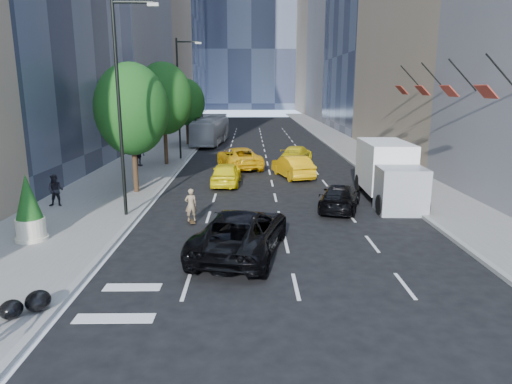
{
  "coord_description": "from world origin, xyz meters",
  "views": [
    {
      "loc": [
        -0.45,
        -17.47,
        6.21
      ],
      "look_at": [
        -0.19,
        2.51,
        1.6
      ],
      "focal_mm": 32.0,
      "sensor_mm": 36.0,
      "label": 1
    }
  ],
  "objects_px": {
    "skateboarder": "(191,207)",
    "planter_shrub": "(29,209)",
    "black_sedan_mercedes": "(340,197)",
    "black_sedan_lincoln": "(241,232)",
    "city_bus": "(211,131)",
    "box_truck": "(388,172)"
  },
  "relations": [
    {
      "from": "skateboarder",
      "to": "city_bus",
      "type": "bearing_deg",
      "value": -105.25
    },
    {
      "from": "city_bus",
      "to": "box_truck",
      "type": "relative_size",
      "value": 1.58
    },
    {
      "from": "skateboarder",
      "to": "black_sedan_lincoln",
      "type": "xyz_separation_m",
      "value": [
        2.41,
        -4.0,
        0.08
      ]
    },
    {
      "from": "black_sedan_mercedes",
      "to": "box_truck",
      "type": "height_order",
      "value": "box_truck"
    },
    {
      "from": "skateboarder",
      "to": "planter_shrub",
      "type": "bearing_deg",
      "value": 5.68
    },
    {
      "from": "skateboarder",
      "to": "black_sedan_mercedes",
      "type": "xyz_separation_m",
      "value": [
        7.4,
        2.32,
        -0.11
      ]
    },
    {
      "from": "black_sedan_mercedes",
      "to": "city_bus",
      "type": "relative_size",
      "value": 0.43
    },
    {
      "from": "city_bus",
      "to": "box_truck",
      "type": "bearing_deg",
      "value": -59.52
    },
    {
      "from": "skateboarder",
      "to": "black_sedan_mercedes",
      "type": "relative_size",
      "value": 0.34
    },
    {
      "from": "planter_shrub",
      "to": "city_bus",
      "type": "bearing_deg",
      "value": 82.17
    },
    {
      "from": "city_bus",
      "to": "planter_shrub",
      "type": "height_order",
      "value": "city_bus"
    },
    {
      "from": "black_sedan_lincoln",
      "to": "city_bus",
      "type": "distance_m",
      "value": 34.47
    },
    {
      "from": "black_sedan_mercedes",
      "to": "box_truck",
      "type": "distance_m",
      "value": 3.69
    },
    {
      "from": "black_sedan_lincoln",
      "to": "skateboarder",
      "type": "bearing_deg",
      "value": -46.71
    },
    {
      "from": "skateboarder",
      "to": "box_truck",
      "type": "relative_size",
      "value": 0.23
    },
    {
      "from": "skateboarder",
      "to": "black_sedan_lincoln",
      "type": "distance_m",
      "value": 4.67
    },
    {
      "from": "skateboarder",
      "to": "black_sedan_mercedes",
      "type": "height_order",
      "value": "skateboarder"
    },
    {
      "from": "city_bus",
      "to": "box_truck",
      "type": "distance_m",
      "value": 28.65
    },
    {
      "from": "black_sedan_mercedes",
      "to": "planter_shrub",
      "type": "relative_size",
      "value": 1.67
    },
    {
      "from": "black_sedan_mercedes",
      "to": "box_truck",
      "type": "bearing_deg",
      "value": -130.46
    },
    {
      "from": "planter_shrub",
      "to": "box_truck",
      "type": "bearing_deg",
      "value": 22.77
    },
    {
      "from": "box_truck",
      "to": "black_sedan_lincoln",
      "type": "bearing_deg",
      "value": -132.48
    }
  ]
}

